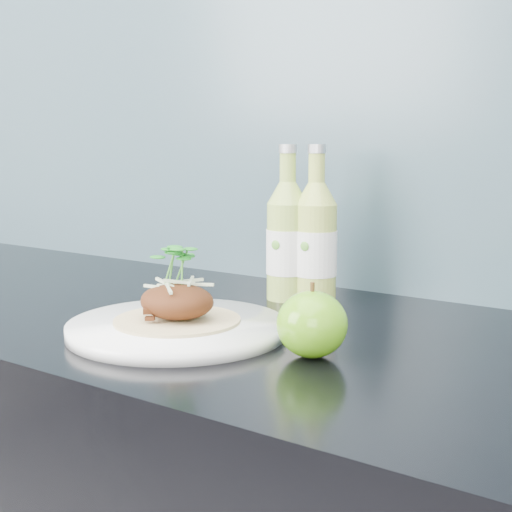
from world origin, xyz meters
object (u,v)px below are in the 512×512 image
(dinner_plate, at_px, (177,328))
(green_apple, at_px, (312,324))
(cider_bottle_left, at_px, (287,241))
(cider_bottle_right, at_px, (316,242))

(dinner_plate, distance_m, green_apple, 0.19)
(dinner_plate, relative_size, cider_bottle_left, 1.47)
(green_apple, height_order, cider_bottle_left, cider_bottle_left)
(dinner_plate, relative_size, green_apple, 3.51)
(dinner_plate, height_order, green_apple, green_apple)
(dinner_plate, relative_size, cider_bottle_right, 1.47)
(cider_bottle_left, bearing_deg, green_apple, -37.68)
(green_apple, bearing_deg, cider_bottle_right, 119.97)
(dinner_plate, bearing_deg, cider_bottle_left, 89.91)
(green_apple, distance_m, cider_bottle_right, 0.30)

